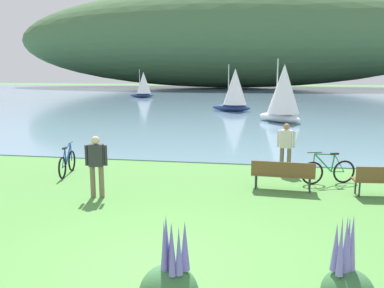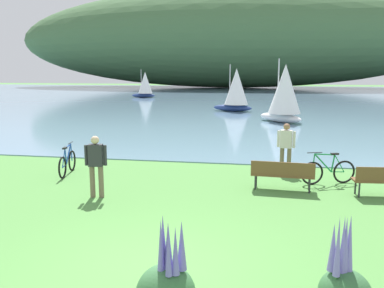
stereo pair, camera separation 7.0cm
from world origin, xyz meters
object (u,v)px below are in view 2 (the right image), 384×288
park_bench_near_camera (282,173)px  person_at_shoreline (286,145)px  bicycle_beside_path (328,171)px  sailboat_mid_bay (284,93)px  person_on_the_grass (96,162)px  bicycle_leaning_near_bench (67,163)px  sailboat_toward_hillside (145,84)px  sailboat_nearest_to_shore (236,89)px

park_bench_near_camera → person_at_shoreline: bearing=85.0°
bicycle_beside_path → park_bench_near_camera: bearing=-145.8°
person_at_shoreline → sailboat_mid_bay: bearing=87.8°
sailboat_mid_bay → person_at_shoreline: bearing=-92.2°
person_on_the_grass → bicycle_leaning_near_bench: bearing=132.2°
person_on_the_grass → sailboat_toward_hillside: (-10.71, 40.74, 0.75)m
park_bench_near_camera → bicycle_beside_path: 1.71m
sailboat_toward_hillside → sailboat_mid_bay: bearing=-54.9°
park_bench_near_camera → bicycle_beside_path: (1.41, 0.96, -0.12)m
person_at_shoreline → person_on_the_grass: size_ratio=1.00×
sailboat_nearest_to_shore → person_on_the_grass: bearing=-94.9°
park_bench_near_camera → sailboat_toward_hillside: size_ratio=0.51×
sailboat_nearest_to_shore → sailboat_mid_bay: (3.67, -7.08, 0.12)m
person_at_shoreline → sailboat_mid_bay: 13.77m
sailboat_nearest_to_shore → bicycle_beside_path: bearing=-78.7°
person_at_shoreline → sailboat_toward_hillside: 40.41m
bicycle_leaning_near_bench → person_at_shoreline: 7.36m
bicycle_leaning_near_bench → person_on_the_grass: person_on_the_grass is taller
person_on_the_grass → sailboat_nearest_to_shore: (2.09, 24.42, 0.92)m
person_on_the_grass → sailboat_toward_hillside: 42.13m
person_at_shoreline → person_on_the_grass: same height
person_on_the_grass → sailboat_mid_bay: bearing=71.6°
bicycle_leaning_near_bench → sailboat_mid_bay: bearing=63.0°
park_bench_near_camera → person_on_the_grass: bearing=-163.2°
bicycle_leaning_near_bench → person_at_shoreline: size_ratio=1.03×
bicycle_beside_path → sailboat_nearest_to_shore: size_ratio=0.43×
bicycle_beside_path → sailboat_nearest_to_shore: sailboat_nearest_to_shore is taller
sailboat_mid_bay → person_on_the_grass: bearing=-108.4°
park_bench_near_camera → sailboat_mid_bay: size_ratio=0.44×
bicycle_leaning_near_bench → bicycle_beside_path: (8.42, 0.31, 0.00)m
person_on_the_grass → person_at_shoreline: bearing=34.7°
bicycle_beside_path → person_at_shoreline: 1.77m
sailboat_nearest_to_shore → sailboat_toward_hillside: bearing=128.1°
person_at_shoreline → sailboat_toward_hillside: (-15.94, 37.12, 0.75)m
park_bench_near_camera → sailboat_mid_bay: 15.90m
park_bench_near_camera → sailboat_mid_bay: bearing=87.4°
park_bench_near_camera → sailboat_nearest_to_shore: sailboat_nearest_to_shore is taller
sailboat_mid_bay → sailboat_toward_hillside: bearing=125.1°
person_on_the_grass → sailboat_mid_bay: 18.30m
park_bench_near_camera → bicycle_leaning_near_bench: bearing=174.7°
park_bench_near_camera → sailboat_toward_hillside: 42.27m
person_at_shoreline → sailboat_nearest_to_shore: 21.06m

